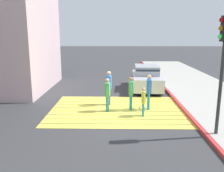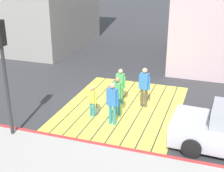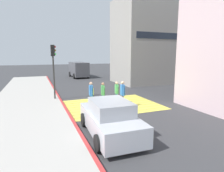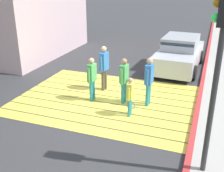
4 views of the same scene
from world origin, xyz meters
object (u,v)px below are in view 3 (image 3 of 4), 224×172
at_px(van_down_street, 79,69).
at_px(pedestrian_adult_trailing, 117,91).
at_px(traffic_light_corner, 53,61).
at_px(pedestrian_adult_side, 103,92).
at_px(car_parked_near_curb, 110,119).
at_px(pedestrian_child_with_racket, 92,93).
at_px(pedestrian_adult_lead, 123,92).
at_px(pedestrian_teen_behind, 91,93).

height_order(van_down_street, pedestrian_adult_trailing, van_down_street).
bearing_deg(traffic_light_corner, pedestrian_adult_side, -46.69).
distance_m(car_parked_near_curb, van_down_street, 22.32).
bearing_deg(pedestrian_adult_side, van_down_street, 83.14).
xyz_separation_m(pedestrian_adult_side, pedestrian_child_with_racket, (-0.50, 0.90, -0.21)).
xyz_separation_m(pedestrian_adult_trailing, pedestrian_adult_side, (-1.13, -0.22, 0.02)).
xyz_separation_m(pedestrian_adult_lead, pedestrian_child_with_racket, (-1.59, 1.76, -0.29)).
xyz_separation_m(car_parked_near_curb, pedestrian_adult_side, (1.31, 4.63, 0.22)).
bearing_deg(van_down_street, pedestrian_adult_trailing, -93.22).
distance_m(car_parked_near_curb, pedestrian_child_with_racket, 5.59).
relative_size(pedestrian_adult_side, pedestrian_teen_behind, 0.95).
relative_size(pedestrian_teen_behind, pedestrian_child_with_racket, 1.31).
xyz_separation_m(pedestrian_teen_behind, pedestrian_child_with_racket, (0.37, 0.99, -0.26)).
height_order(car_parked_near_curb, pedestrian_adult_trailing, pedestrian_adult_trailing).
relative_size(traffic_light_corner, pedestrian_teen_behind, 2.44).
distance_m(van_down_street, pedestrian_adult_side, 17.55).
height_order(car_parked_near_curb, van_down_street, van_down_street).
bearing_deg(pedestrian_teen_behind, pedestrian_child_with_racket, 69.63).
bearing_deg(pedestrian_child_with_racket, pedestrian_adult_trailing, -22.66).
distance_m(traffic_light_corner, pedestrian_adult_lead, 5.94).
distance_m(van_down_street, pedestrian_adult_trailing, 17.23).
xyz_separation_m(van_down_street, pedestrian_adult_lead, (-1.00, -18.28, -0.24)).
height_order(van_down_street, pedestrian_teen_behind, van_down_street).
bearing_deg(pedestrian_teen_behind, traffic_light_corner, 122.72).
relative_size(car_parked_near_curb, pedestrian_child_with_racket, 3.31).
distance_m(car_parked_near_curb, pedestrian_adult_trailing, 5.44).
distance_m(pedestrian_teen_behind, pedestrian_child_with_racket, 1.08).
distance_m(pedestrian_adult_lead, pedestrian_teen_behind, 2.11).
distance_m(van_down_street, pedestrian_adult_lead, 18.30).
xyz_separation_m(pedestrian_adult_trailing, pedestrian_teen_behind, (-1.99, -0.31, 0.07)).
bearing_deg(pedestrian_adult_lead, van_down_street, 86.85).
distance_m(traffic_light_corner, pedestrian_adult_side, 4.70).
bearing_deg(traffic_light_corner, pedestrian_teen_behind, -57.28).
bearing_deg(pedestrian_adult_side, pedestrian_adult_lead, -38.18).
xyz_separation_m(car_parked_near_curb, van_down_street, (3.41, 22.05, 0.54)).
distance_m(pedestrian_adult_side, pedestrian_child_with_racket, 1.05).
relative_size(pedestrian_adult_lead, pedestrian_adult_trailing, 1.11).
distance_m(car_parked_near_curb, traffic_light_corner, 8.19).
bearing_deg(traffic_light_corner, van_down_street, 70.84).
bearing_deg(traffic_light_corner, pedestrian_adult_trailing, -35.29).
xyz_separation_m(traffic_light_corner, pedestrian_adult_side, (2.89, -3.07, -2.08)).
bearing_deg(car_parked_near_curb, pedestrian_adult_side, 74.18).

